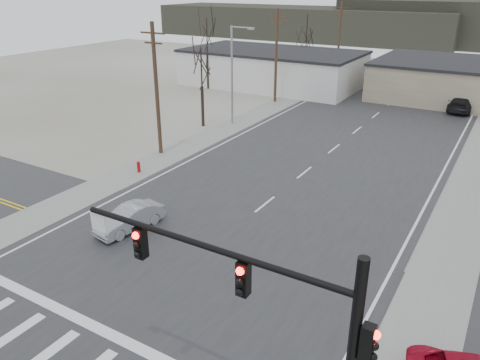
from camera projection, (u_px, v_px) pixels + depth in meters
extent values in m
plane|color=beige|center=(186.00, 268.00, 22.35)|extent=(140.00, 140.00, 0.00)
cube|color=#27272A|center=(310.00, 168.00, 34.19)|extent=(18.00, 110.00, 0.05)
cube|color=#27272A|center=(186.00, 268.00, 22.34)|extent=(90.00, 10.00, 0.04)
cube|color=gray|center=(225.00, 129.00, 43.13)|extent=(3.00, 90.00, 0.06)
cube|color=gray|center=(476.00, 174.00, 33.14)|extent=(3.00, 90.00, 0.06)
cylinder|color=black|center=(204.00, 246.00, 12.38)|extent=(8.40, 0.18, 0.18)
cube|color=black|center=(243.00, 278.00, 12.05)|extent=(0.32, 0.30, 1.00)
cube|color=black|center=(141.00, 242.00, 13.70)|extent=(0.32, 0.30, 1.00)
sphere|color=#FF0C05|center=(240.00, 271.00, 11.79)|extent=(0.22, 0.22, 0.22)
sphere|color=#FF0C05|center=(136.00, 235.00, 13.44)|extent=(0.22, 0.22, 0.22)
cube|color=black|center=(367.00, 343.00, 10.73)|extent=(0.30, 0.30, 1.00)
cube|color=silver|center=(98.00, 222.00, 14.42)|extent=(0.60, 0.04, 0.60)
cylinder|color=#A50C0C|center=(139.00, 168.00, 33.34)|extent=(0.24, 0.24, 0.70)
sphere|color=#A50C0C|center=(138.00, 163.00, 33.18)|extent=(0.24, 0.24, 0.24)
cube|color=silver|center=(272.00, 69.00, 60.65)|extent=(22.00, 12.00, 4.20)
cube|color=black|center=(273.00, 51.00, 59.77)|extent=(22.30, 12.30, 0.30)
cylinder|color=#4B3722|center=(157.00, 91.00, 35.28)|extent=(0.30, 0.30, 10.00)
cube|color=#4B3722|center=(153.00, 33.00, 33.63)|extent=(2.20, 0.12, 0.12)
cube|color=#4B3722|center=(153.00, 43.00, 33.91)|extent=(1.60, 0.12, 0.12)
cylinder|color=#4B3722|center=(276.00, 57.00, 51.08)|extent=(0.30, 0.30, 10.00)
cube|color=#4B3722|center=(277.00, 16.00, 49.43)|extent=(2.20, 0.12, 0.12)
cube|color=#4B3722|center=(277.00, 23.00, 49.70)|extent=(1.60, 0.12, 0.12)
cylinder|color=#4B3722|center=(339.00, 39.00, 66.87)|extent=(0.30, 0.30, 10.00)
cube|color=#4B3722|center=(342.00, 8.00, 65.22)|extent=(2.20, 0.12, 0.12)
cube|color=#4B3722|center=(341.00, 13.00, 65.49)|extent=(1.60, 0.12, 0.12)
cylinder|color=gray|center=(232.00, 77.00, 43.14)|extent=(0.20, 0.20, 9.00)
cylinder|color=gray|center=(241.00, 27.00, 40.94)|extent=(2.00, 0.12, 0.12)
cube|color=gray|center=(251.00, 28.00, 40.49)|extent=(0.60, 0.25, 0.18)
cylinder|color=black|center=(203.00, 106.00, 43.54)|extent=(0.28, 0.28, 3.75)
cylinder|color=black|center=(201.00, 70.00, 42.21)|extent=(0.14, 0.14, 3.75)
cylinder|color=black|center=(305.00, 63.00, 64.39)|extent=(0.28, 0.28, 4.50)
cylinder|color=black|center=(307.00, 32.00, 62.80)|extent=(0.14, 0.14, 4.50)
cylinder|color=black|center=(208.00, 71.00, 58.68)|extent=(0.28, 0.28, 4.50)
cylinder|color=black|center=(207.00, 37.00, 57.09)|extent=(0.14, 0.14, 4.50)
cube|color=#333026|center=(302.00, 23.00, 110.12)|extent=(70.00, 18.00, 7.00)
imported|color=gray|center=(129.00, 218.00, 25.56)|extent=(2.04, 4.18, 1.32)
imported|color=black|center=(462.00, 103.00, 48.88)|extent=(2.49, 5.78, 1.66)
imported|color=black|center=(411.00, 72.00, 65.55)|extent=(2.38, 4.79, 1.57)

